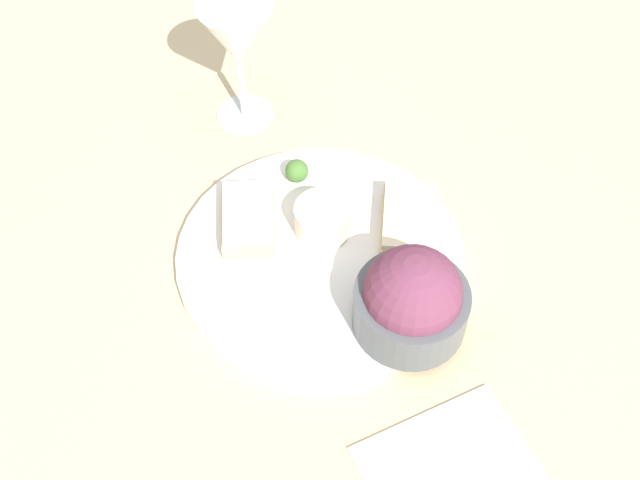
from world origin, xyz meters
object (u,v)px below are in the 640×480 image
cheese_toast_near (410,222)px  cheese_toast_far (248,218)px  wine_glass (237,40)px  salad_bowl (412,300)px  napkin (447,469)px  sauce_ramekin (322,218)px

cheese_toast_near → cheese_toast_far: size_ratio=1.07×
cheese_toast_far → wine_glass: wine_glass is taller
salad_bowl → cheese_toast_far: salad_bowl is taller
cheese_toast_near → wine_glass: bearing=-162.0°
salad_bowl → wine_glass: (-0.37, -0.02, 0.06)m
cheese_toast_far → wine_glass: (-0.18, 0.07, 0.09)m
salad_bowl → napkin: salad_bowl is taller
cheese_toast_far → sauce_ramekin: bearing=59.8°
sauce_ramekin → salad_bowl: bearing=9.3°
salad_bowl → cheese_toast_far: size_ratio=1.06×
sauce_ramekin → cheese_toast_far: bearing=-120.2°
sauce_ramekin → cheese_toast_near: sauce_ramekin is taller
sauce_ramekin → napkin: size_ratio=0.41×
cheese_toast_near → wine_glass: size_ratio=0.71×
sauce_ramekin → cheese_toast_near: 0.10m
sauce_ramekin → cheese_toast_near: (0.04, 0.08, -0.01)m
sauce_ramekin → napkin: sauce_ramekin is taller
cheese_toast_near → cheese_toast_far: 0.18m
salad_bowl → sauce_ramekin: bearing=-170.7°
wine_glass → napkin: wine_glass is taller
napkin → sauce_ramekin: bearing=176.2°
salad_bowl → cheese_toast_near: (-0.10, 0.06, -0.03)m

